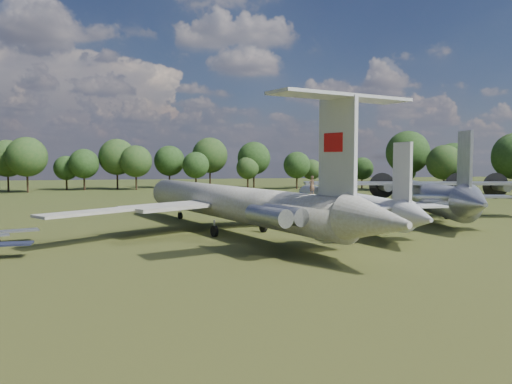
{
  "coord_description": "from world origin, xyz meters",
  "views": [
    {
      "loc": [
        -5.02,
        -58.8,
        9.06
      ],
      "look_at": [
        5.88,
        -1.84,
        5.0
      ],
      "focal_mm": 35.0,
      "sensor_mm": 36.0,
      "label": 1
    }
  ],
  "objects": [
    {
      "name": "ground",
      "position": [
        0.0,
        0.0,
        0.0
      ],
      "size": [
        300.0,
        300.0,
        0.0
      ],
      "primitive_type": "plane",
      "color": "#223D14",
      "rests_on": "ground"
    },
    {
      "name": "il62_airliner",
      "position": [
        3.18,
        0.52,
        2.81
      ],
      "size": [
        61.71,
        69.28,
        5.62
      ],
      "primitive_type": null,
      "rotation": [
        0.0,
        0.0,
        0.37
      ],
      "color": "silver",
      "rests_on": "ground"
    },
    {
      "name": "tu104_jet",
      "position": [
        19.35,
        4.68,
        2.24
      ],
      "size": [
        34.54,
        45.54,
        4.49
      ],
      "primitive_type": null,
      "rotation": [
        0.0,
        0.0,
        0.02
      ],
      "color": "silver",
      "rests_on": "ground"
    },
    {
      "name": "an12_transport",
      "position": [
        33.74,
        8.67,
        2.66
      ],
      "size": [
        43.54,
        46.85,
        5.32
      ],
      "primitive_type": null,
      "rotation": [
        0.0,
        0.0,
        -0.2
      ],
      "color": "#999CA0",
      "rests_on": "ground"
    },
    {
      "name": "person_on_il62",
      "position": [
        8.85,
        -14.15,
        6.47
      ],
      "size": [
        0.74,
        0.64,
        1.72
      ],
      "primitive_type": "imported",
      "rotation": [
        0.0,
        0.0,
        3.58
      ],
      "color": "#956B4B",
      "rests_on": "il62_airliner"
    }
  ]
}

